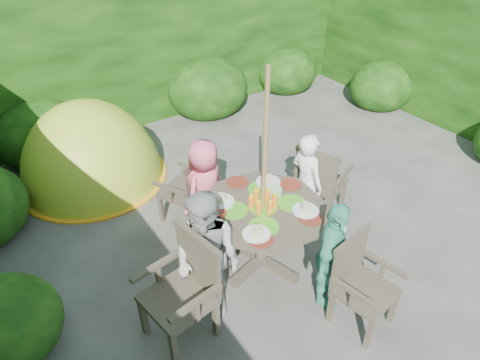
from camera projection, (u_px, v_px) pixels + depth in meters
ground at (308, 223)px, 5.19m from camera, size 60.00×60.00×0.00m
hedge_enclosure at (246, 90)px, 5.38m from camera, size 9.00×9.00×2.50m
patio_table at (263, 216)px, 4.31m from camera, size 1.60×1.60×0.91m
parasol_pole at (264, 178)px, 4.04m from camera, size 0.05×0.05×2.20m
garden_chair_right at (319, 181)px, 5.07m from camera, size 0.65×0.69×0.92m
garden_chair_left at (185, 288)px, 3.67m from camera, size 0.62×0.67×1.00m
garden_chair_back at (188, 188)px, 5.00m from camera, size 0.67×0.64×0.87m
garden_chair_front at (360, 281)px, 3.82m from camera, size 0.59×0.55×0.87m
child_right at (306, 183)px, 4.82m from camera, size 0.31×0.46×1.23m
child_left at (207, 257)px, 3.78m from camera, size 0.72×0.80×1.34m
child_back at (205, 189)px, 4.75m from camera, size 0.69×0.57×1.20m
child_front at (331, 256)px, 3.91m from camera, size 0.74×0.58×1.18m
dome_tent at (95, 179)px, 5.96m from camera, size 2.28×2.28×2.27m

